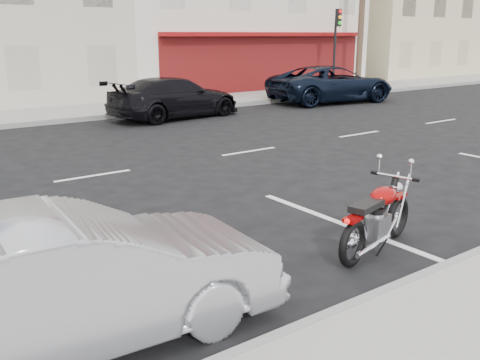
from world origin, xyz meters
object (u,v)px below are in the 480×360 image
Objects in this scene: sedan_silver at (71,281)px; suv_far at (331,84)px; motorcycle at (399,207)px; car_far at (175,98)px; traffic_light at (336,39)px; fire_hydrant at (309,84)px.

suv_far reaches higher than sedan_silver.
car_far is at bearing 61.62° from motorcycle.
traffic_light is 2.03× the size of motorcycle.
fire_hydrant is 0.13× the size of suv_far.
fire_hydrant is 0.38× the size of motorcycle.
motorcycle is at bearing 145.25° from suv_far.
traffic_light reaches higher than fire_hydrant.
sedan_silver is at bearing -141.67° from traffic_light.
motorcycle is 0.34× the size of suv_far.
fire_hydrant is 9.14m from car_far.
car_far is at bearing -29.47° from sedan_silver.
car_far is (-10.25, -2.46, -1.86)m from traffic_light.
sedan_silver is (-17.93, -14.17, -1.91)m from traffic_light.
fire_hydrant is at bearing -17.59° from suv_far.
sedan_silver is at bearing 134.83° from suv_far.
traffic_light reaches higher than car_far.
car_far reaches higher than fire_hydrant.
traffic_light is 5.28× the size of fire_hydrant.
sedan_silver is (-16.43, -14.34, 0.12)m from fire_hydrant.
fire_hydrant is 0.18× the size of sedan_silver.
traffic_light is 0.96× the size of sedan_silver.
motorcycle is 0.47× the size of sedan_silver.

